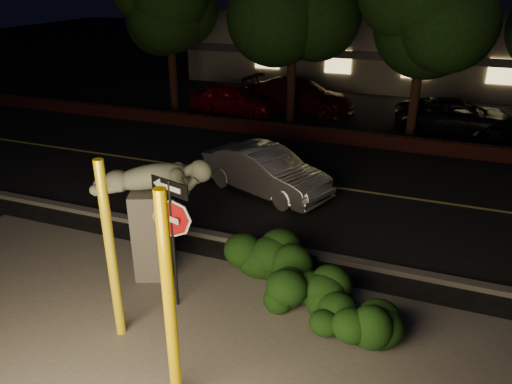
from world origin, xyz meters
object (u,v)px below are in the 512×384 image
parked_car_dark (457,117)px  sculpture (153,207)px  parked_car_darkred (299,95)px  yellow_pole_left (111,253)px  signpost (172,219)px  parked_car_red (234,99)px  silver_sedan (265,171)px  yellow_pole_right (169,304)px

parked_car_dark → sculpture: bearing=153.2°
parked_car_darkred → parked_car_dark: size_ratio=1.06×
yellow_pole_left → signpost: (0.55, 1.10, 0.21)m
sculpture → parked_car_darkred: (-1.07, 14.24, -0.86)m
parked_car_darkred → parked_car_dark: 6.94m
yellow_pole_left → sculpture: yellow_pole_left is taller
signpost → sculpture: (-0.94, 0.83, -0.28)m
parked_car_darkred → sculpture: bearing=-168.8°
signpost → parked_car_red: signpost is taller
yellow_pole_left → silver_sedan: 6.93m
parked_car_red → parked_car_dark: bearing=-84.6°
yellow_pole_right → parked_car_red: yellow_pole_right is taller
yellow_pole_right → signpost: size_ratio=1.32×
sculpture → parked_car_red: bearing=83.5°
parked_car_dark → yellow_pole_left: bearing=157.2°
yellow_pole_left → parked_car_red: bearing=105.5°
yellow_pole_right → silver_sedan: (-1.41, 7.81, -1.09)m
sculpture → parked_car_dark: 14.44m
sculpture → parked_car_darkred: sculpture is taller
yellow_pole_right → parked_car_dark: yellow_pole_right is taller
sculpture → silver_sedan: size_ratio=0.64×
parked_car_red → silver_sedan: bearing=-148.5°
signpost → parked_car_darkred: signpost is taller
yellow_pole_left → parked_car_dark: (5.40, 15.12, -1.00)m
silver_sedan → parked_car_darkred: bearing=32.1°
signpost → parked_car_dark: 14.89m
parked_car_red → yellow_pole_right: bearing=-157.5°
silver_sedan → parked_car_red: (-4.33, 7.76, 0.03)m
silver_sedan → parked_car_red: parked_car_red is taller
sculpture → parked_car_dark: (5.79, 13.20, -0.93)m
yellow_pole_right → silver_sedan: bearing=100.2°
signpost → sculpture: signpost is taller
sculpture → yellow_pole_right: bearing=-77.0°
yellow_pole_right → sculpture: 3.56m
signpost → silver_sedan: signpost is taller
parked_car_red → parked_car_darkred: parked_car_darkred is taller
sculpture → silver_sedan: sculpture is taller
yellow_pole_left → silver_sedan: yellow_pole_left is taller
yellow_pole_left → signpost: size_ratio=1.26×
parked_car_darkred → parked_car_dark: (6.86, -1.04, -0.07)m
silver_sedan → sculpture: bearing=-166.1°
sculpture → silver_sedan: 5.06m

